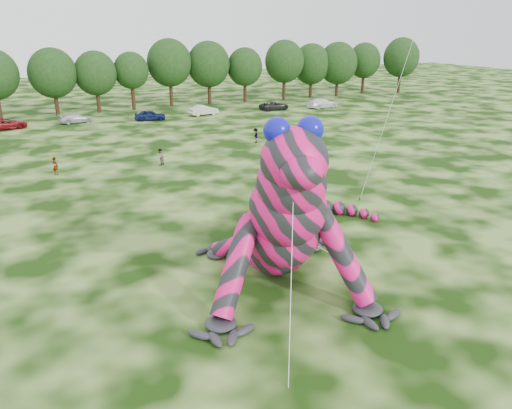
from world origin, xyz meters
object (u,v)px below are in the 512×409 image
(tree_8, at_px, (96,82))
(car_3, at_px, (76,118))
(inflatable_gecko, at_px, (271,187))
(spectator_5, at_px, (284,165))
(tree_10, at_px, (170,73))
(car_7, at_px, (322,103))
(tree_11, at_px, (209,73))
(spectator_2, at_px, (256,136))
(tree_9, at_px, (132,81))
(tree_7, at_px, (54,82))
(spectator_1, at_px, (160,157))
(car_2, at_px, (7,124))
(car_4, at_px, (150,115))
(car_5, at_px, (204,110))
(tree_13, at_px, (284,70))
(tree_15, at_px, (338,69))
(car_6, at_px, (274,106))
(spectator_0, at_px, (55,166))
(tree_12, at_px, (245,75))
(tree_16, at_px, (364,68))
(tree_14, at_px, (311,70))
(tree_17, at_px, (401,65))

(tree_8, xyz_separation_m, car_3, (-4.10, -7.60, -3.84))
(inflatable_gecko, bearing_deg, spectator_5, 74.28)
(tree_8, xyz_separation_m, spectator_5, (9.63, -41.31, -3.54))
(tree_10, height_order, car_7, tree_10)
(tree_11, xyz_separation_m, spectator_2, (-5.29, -29.86, -4.23))
(tree_9, distance_m, spectator_5, 42.04)
(tree_7, relative_size, car_3, 2.19)
(tree_9, distance_m, spectator_1, 34.41)
(car_2, bearing_deg, car_4, -105.22)
(car_5, height_order, car_7, car_7)
(inflatable_gecko, height_order, car_4, inflatable_gecko)
(car_2, relative_size, car_4, 1.14)
(tree_13, bearing_deg, inflatable_gecko, -118.32)
(tree_15, distance_m, car_6, 20.71)
(tree_10, relative_size, car_5, 2.41)
(spectator_0, bearing_deg, car_2, -31.85)
(tree_12, height_order, car_2, tree_12)
(tree_12, bearing_deg, tree_11, 175.82)
(tree_8, distance_m, car_3, 9.45)
(tree_10, distance_m, car_2, 26.47)
(car_3, xyz_separation_m, car_6, (29.02, -1.40, 0.03))
(tree_10, height_order, tree_16, tree_10)
(tree_14, bearing_deg, car_7, -112.31)
(tree_17, bearing_deg, car_6, -164.49)
(tree_7, distance_m, tree_17, 62.03)
(tree_7, bearing_deg, tree_10, 5.80)
(tree_11, height_order, car_3, tree_11)
(spectator_1, bearing_deg, tree_7, -118.70)
(tree_8, height_order, spectator_1, tree_8)
(car_7, relative_size, spectator_0, 3.23)
(inflatable_gecko, distance_m, tree_11, 60.03)
(car_2, relative_size, spectator_2, 2.96)
(tree_7, distance_m, spectator_0, 33.12)
(tree_9, relative_size, car_2, 1.83)
(tree_10, relative_size, tree_16, 1.12)
(tree_10, xyz_separation_m, car_3, (-15.72, -9.19, -4.62))
(tree_11, bearing_deg, car_7, -38.16)
(tree_17, bearing_deg, tree_11, 177.70)
(tree_7, bearing_deg, spectator_2, -56.87)
(car_3, distance_m, spectator_5, 36.40)
(car_2, height_order, car_6, car_2)
(car_2, xyz_separation_m, spectator_2, (25.13, -20.15, 0.14))
(spectator_5, bearing_deg, car_7, -93.88)
(tree_13, bearing_deg, tree_7, -179.50)
(spectator_0, relative_size, spectator_2, 1.00)
(tree_12, bearing_deg, tree_15, 0.10)
(tree_11, distance_m, car_2, 32.23)
(tree_17, relative_size, car_6, 2.19)
(tree_9, distance_m, tree_11, 12.77)
(tree_7, xyz_separation_m, car_4, (11.23, -9.72, -4.03))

